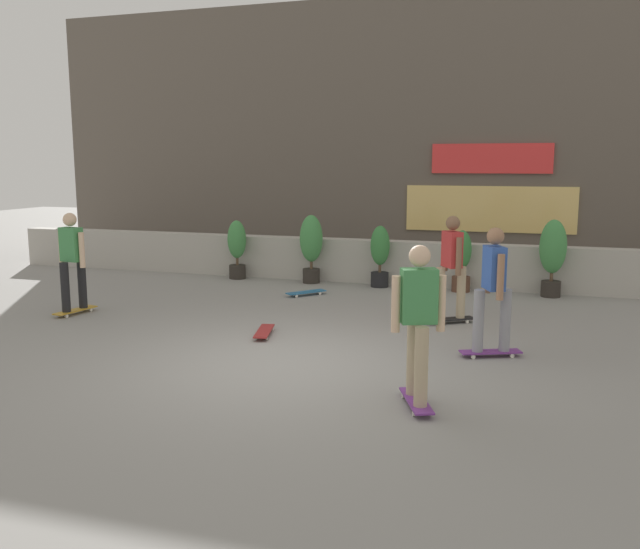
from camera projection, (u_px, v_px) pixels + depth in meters
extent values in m
plane|color=gray|center=(283.00, 363.00, 8.52)|extent=(48.00, 48.00, 0.00)
cube|color=#B2ADA3|center=(387.00, 262.00, 14.07)|extent=(18.00, 0.40, 0.90)
cube|color=#60564C|center=(422.00, 133.00, 17.36)|extent=(20.00, 2.00, 6.50)
cube|color=#F23333|center=(491.00, 158.00, 15.93)|extent=(2.80, 0.08, 0.70)
cube|color=#F2CC72|center=(489.00, 209.00, 16.13)|extent=(4.00, 0.06, 1.10)
cylinder|color=#2D2823|center=(237.00, 272.00, 14.68)|extent=(0.36, 0.36, 0.30)
cylinder|color=brown|center=(237.00, 262.00, 14.65)|extent=(0.06, 0.06, 0.15)
ellipsoid|color=#428C47|center=(237.00, 239.00, 14.57)|extent=(0.40, 0.40, 0.82)
cylinder|color=#2D2823|center=(311.00, 276.00, 14.16)|extent=(0.36, 0.36, 0.30)
cylinder|color=brown|center=(311.00, 265.00, 14.13)|extent=(0.06, 0.06, 0.15)
ellipsoid|color=#428C47|center=(311.00, 238.00, 14.03)|extent=(0.48, 0.48, 0.98)
cylinder|color=black|center=(380.00, 279.00, 13.71)|extent=(0.36, 0.36, 0.30)
cylinder|color=brown|center=(380.00, 269.00, 13.67)|extent=(0.06, 0.06, 0.15)
ellipsoid|color=#387F3D|center=(380.00, 245.00, 13.60)|extent=(0.39, 0.39, 0.80)
cylinder|color=brown|center=(461.00, 284.00, 13.21)|extent=(0.36, 0.36, 0.30)
cylinder|color=brown|center=(461.00, 273.00, 13.17)|extent=(0.06, 0.06, 0.15)
ellipsoid|color=#387F3D|center=(462.00, 250.00, 13.10)|extent=(0.37, 0.37, 0.76)
cylinder|color=#2D2823|center=(551.00, 289.00, 12.70)|extent=(0.36, 0.36, 0.30)
cylinder|color=brown|center=(551.00, 277.00, 12.66)|extent=(0.06, 0.06, 0.15)
ellipsoid|color=#428C47|center=(553.00, 247.00, 12.57)|extent=(0.49, 0.49, 1.01)
cube|color=#72338C|center=(491.00, 352.00, 8.79)|extent=(0.81, 0.50, 0.02)
cylinder|color=silver|center=(507.00, 352.00, 8.90)|extent=(0.06, 0.05, 0.06)
cylinder|color=silver|center=(512.00, 356.00, 8.74)|extent=(0.06, 0.05, 0.06)
cylinder|color=silver|center=(469.00, 353.00, 8.85)|extent=(0.06, 0.05, 0.06)
cylinder|color=silver|center=(473.00, 357.00, 8.69)|extent=(0.06, 0.05, 0.06)
cylinder|color=gray|center=(505.00, 320.00, 8.74)|extent=(0.14, 0.14, 0.82)
cylinder|color=gray|center=(478.00, 321.00, 8.70)|extent=(0.14, 0.14, 0.82)
cube|color=#3359B2|center=(494.00, 268.00, 8.61)|extent=(0.33, 0.41, 0.56)
sphere|color=#9E7051|center=(496.00, 236.00, 8.54)|extent=(0.22, 0.22, 0.22)
cylinder|color=#9E7051|center=(488.00, 271.00, 8.85)|extent=(0.09, 0.09, 0.58)
cylinder|color=#9E7051|center=(501.00, 277.00, 8.39)|extent=(0.09, 0.09, 0.58)
cube|color=#72338C|center=(416.00, 400.00, 6.99)|extent=(0.50, 0.81, 0.02)
cylinder|color=silver|center=(403.00, 396.00, 7.25)|extent=(0.05, 0.06, 0.06)
cylinder|color=silver|center=(418.00, 395.00, 7.26)|extent=(0.05, 0.06, 0.06)
cylinder|color=silver|center=(414.00, 413.00, 6.74)|extent=(0.05, 0.06, 0.06)
cylinder|color=silver|center=(430.00, 413.00, 6.75)|extent=(0.05, 0.06, 0.06)
cylinder|color=tan|center=(413.00, 357.00, 7.10)|extent=(0.14, 0.14, 0.82)
cylinder|color=tan|center=(421.00, 367.00, 6.75)|extent=(0.14, 0.14, 0.82)
cube|color=#3F8C4C|center=(419.00, 296.00, 6.81)|extent=(0.41, 0.32, 0.56)
sphere|color=beige|center=(420.00, 256.00, 6.74)|extent=(0.22, 0.22, 0.22)
cylinder|color=beige|center=(396.00, 304.00, 6.80)|extent=(0.09, 0.09, 0.58)
cylinder|color=beige|center=(441.00, 303.00, 6.84)|extent=(0.09, 0.09, 0.58)
cube|color=black|center=(450.00, 319.00, 10.62)|extent=(0.78, 0.61, 0.02)
cylinder|color=silver|center=(462.00, 319.00, 10.77)|extent=(0.06, 0.06, 0.06)
cylinder|color=silver|center=(467.00, 321.00, 10.62)|extent=(0.06, 0.06, 0.06)
cylinder|color=silver|center=(432.00, 321.00, 10.64)|extent=(0.06, 0.06, 0.06)
cylinder|color=silver|center=(437.00, 324.00, 10.49)|extent=(0.06, 0.06, 0.06)
cylinder|color=tan|center=(461.00, 292.00, 10.60)|extent=(0.14, 0.14, 0.82)
cylinder|color=tan|center=(440.00, 294.00, 10.51)|extent=(0.14, 0.14, 0.82)
cube|color=red|center=(452.00, 249.00, 10.44)|extent=(0.36, 0.41, 0.56)
sphere|color=brown|center=(453.00, 223.00, 10.37)|extent=(0.22, 0.22, 0.22)
cylinder|color=brown|center=(445.00, 253.00, 10.68)|extent=(0.09, 0.09, 0.58)
cylinder|color=brown|center=(459.00, 256.00, 10.23)|extent=(0.09, 0.09, 0.58)
cube|color=#BF8C26|center=(75.00, 310.00, 11.25)|extent=(0.33, 0.82, 0.02)
cylinder|color=silver|center=(84.00, 309.00, 11.52)|extent=(0.04, 0.06, 0.06)
cylinder|color=silver|center=(91.00, 310.00, 11.45)|extent=(0.04, 0.06, 0.06)
cylinder|color=silver|center=(60.00, 315.00, 11.07)|extent=(0.04, 0.06, 0.06)
cylinder|color=silver|center=(67.00, 316.00, 10.99)|extent=(0.04, 0.06, 0.06)
cylinder|color=black|center=(82.00, 284.00, 11.34)|extent=(0.14, 0.14, 0.82)
cylinder|color=black|center=(65.00, 287.00, 11.02)|extent=(0.14, 0.14, 0.82)
cube|color=#3F8C4C|center=(71.00, 244.00, 11.07)|extent=(0.39, 0.26, 0.56)
sphere|color=beige|center=(70.00, 220.00, 11.00)|extent=(0.22, 0.22, 0.22)
cylinder|color=beige|center=(61.00, 248.00, 11.19)|extent=(0.09, 0.09, 0.58)
cylinder|color=beige|center=(82.00, 250.00, 10.97)|extent=(0.09, 0.09, 0.58)
cube|color=#266699|center=(306.00, 292.00, 12.83)|extent=(0.67, 0.74, 0.02)
cylinder|color=silver|center=(296.00, 296.00, 12.63)|extent=(0.06, 0.06, 0.06)
cylinder|color=silver|center=(292.00, 295.00, 12.77)|extent=(0.06, 0.06, 0.06)
cylinder|color=silver|center=(320.00, 293.00, 12.90)|extent=(0.06, 0.06, 0.06)
cylinder|color=silver|center=(316.00, 292.00, 13.04)|extent=(0.06, 0.06, 0.06)
cube|color=maroon|center=(264.00, 331.00, 9.87)|extent=(0.38, 0.82, 0.02)
cylinder|color=silver|center=(262.00, 329.00, 10.14)|extent=(0.04, 0.06, 0.06)
cylinder|color=silver|center=(272.00, 329.00, 10.12)|extent=(0.04, 0.06, 0.06)
cylinder|color=silver|center=(256.00, 338.00, 9.63)|extent=(0.04, 0.06, 0.06)
cylinder|color=silver|center=(267.00, 338.00, 9.61)|extent=(0.04, 0.06, 0.06)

